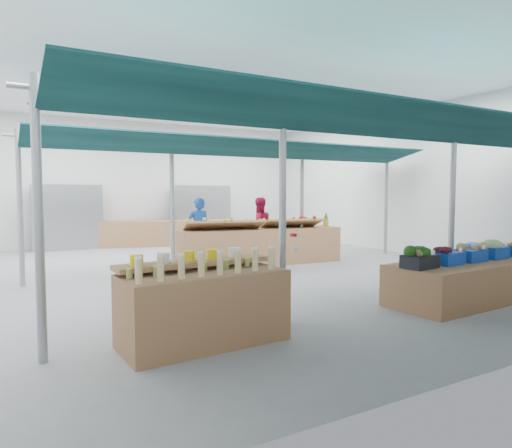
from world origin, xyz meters
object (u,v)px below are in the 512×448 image
object	(u,v)px
crate_stack	(475,258)
vendor_left	(199,230)
bottle_shelf	(202,304)
vendor_right	(259,227)
veg_counter	(476,280)
fruit_counter	(260,246)

from	to	relation	value
crate_stack	vendor_left	distance (m)	6.59
bottle_shelf	vendor_right	world-z (taller)	vendor_right
veg_counter	vendor_left	bearing A→B (deg)	108.49
bottle_shelf	crate_stack	distance (m)	7.24
bottle_shelf	fruit_counter	bearing A→B (deg)	50.67
crate_stack	vendor_left	bearing A→B (deg)	135.60
bottle_shelf	veg_counter	size ratio (longest dim) A/B	0.58
bottle_shelf	vendor_left	size ratio (longest dim) A/B	1.19
bottle_shelf	crate_stack	size ratio (longest dim) A/B	3.00
veg_counter	bottle_shelf	bearing A→B (deg)	174.63
bottle_shelf	vendor_right	distance (m)	7.32
fruit_counter	crate_stack	world-z (taller)	fruit_counter
vendor_left	bottle_shelf	bearing A→B (deg)	73.93
bottle_shelf	crate_stack	world-z (taller)	bottle_shelf
fruit_counter	vendor_left	xyz separation A→B (m)	(-1.20, 1.10, 0.38)
bottle_shelf	fruit_counter	size ratio (longest dim) A/B	0.48
fruit_counter	vendor_left	world-z (taller)	vendor_left
veg_counter	vendor_left	size ratio (longest dim) A/B	2.05
veg_counter	crate_stack	size ratio (longest dim) A/B	5.16
vendor_left	vendor_right	xyz separation A→B (m)	(1.80, 0.00, 0.00)
bottle_shelf	veg_counter	distance (m)	4.84
bottle_shelf	vendor_right	xyz separation A→B (m)	(4.21, 5.98, 0.36)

